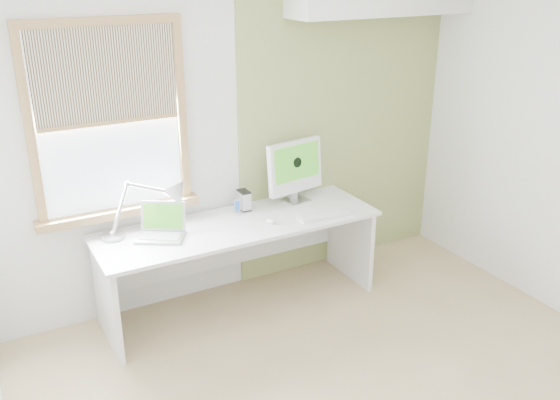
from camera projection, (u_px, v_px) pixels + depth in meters
room at (370, 211)px, 3.39m from camera, size 4.04×3.54×2.64m
accent_wall at (343, 122)px, 5.25m from camera, size 2.00×0.02×2.60m
window at (110, 122)px, 4.25m from camera, size 1.20×0.14×1.42m
desk at (236, 243)px, 4.77m from camera, size 2.20×0.70×0.73m
desk_lamp at (165, 201)px, 4.50m from camera, size 0.73×0.29×0.41m
laptop at (162, 228)px, 4.42m from camera, size 0.42×0.40×0.23m
phone_dock at (237, 210)px, 4.79m from camera, size 0.08×0.08×0.12m
external_drive at (244, 200)px, 4.87m from camera, size 0.08×0.12×0.16m
imac at (295, 168)px, 4.97m from camera, size 0.53×0.21×0.51m
keyboard at (326, 215)px, 4.76m from camera, size 0.47×0.17×0.02m
mouse at (271, 221)px, 4.65m from camera, size 0.06×0.10×0.03m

